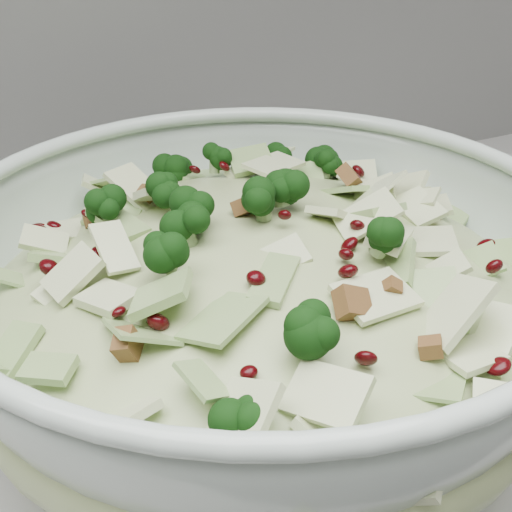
# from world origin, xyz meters

# --- Properties ---
(mixing_bowl) EXTENTS (0.53, 0.53, 0.17)m
(mixing_bowl) POSITION_xyz_m (0.14, 1.60, 0.99)
(mixing_bowl) COLOR #B8CABE
(mixing_bowl) RESTS_ON counter
(salad) EXTENTS (0.54, 0.54, 0.17)m
(salad) POSITION_xyz_m (0.14, 1.60, 1.01)
(salad) COLOR #BFCE8D
(salad) RESTS_ON mixing_bowl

